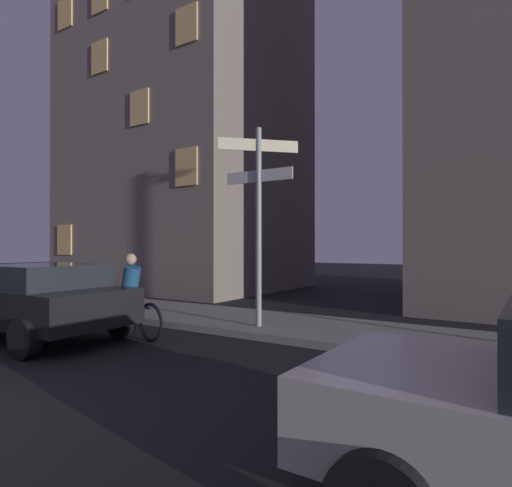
# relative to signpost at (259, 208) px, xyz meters

# --- Properties ---
(sidewalk_kerb) EXTENTS (40.00, 2.53, 0.14)m
(sidewalk_kerb) POSITION_rel_signpost_xyz_m (-0.40, 0.64, -2.46)
(sidewalk_kerb) COLOR gray
(sidewalk_kerb) RESTS_ON ground_plane
(signpost) EXTENTS (1.55, 1.19, 4.00)m
(signpost) POSITION_rel_signpost_xyz_m (0.00, 0.00, 0.00)
(signpost) COLOR gray
(signpost) RESTS_ON sidewalk_kerb
(car_near_left) EXTENTS (3.94, 2.12, 1.41)m
(car_near_left) POSITION_rel_signpost_xyz_m (-3.20, -2.74, -1.77)
(car_near_left) COLOR black
(car_near_left) RESTS_ON ground_plane
(cyclist) EXTENTS (1.81, 0.38, 1.61)m
(cyclist) POSITION_rel_signpost_xyz_m (-1.82, -1.67, -1.78)
(cyclist) COLOR black
(cyclist) RESTS_ON ground_plane
(building_left_block) EXTENTS (8.63, 7.32, 14.36)m
(building_left_block) POSITION_rel_signpost_xyz_m (-7.82, 6.59, 4.65)
(building_left_block) COLOR slate
(building_left_block) RESTS_ON ground_plane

